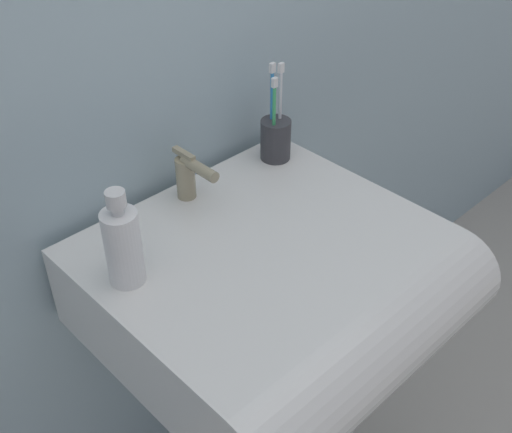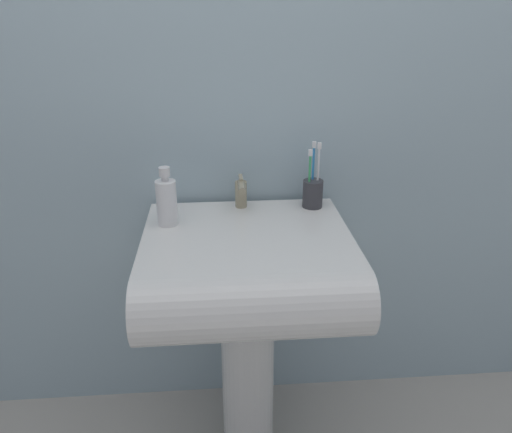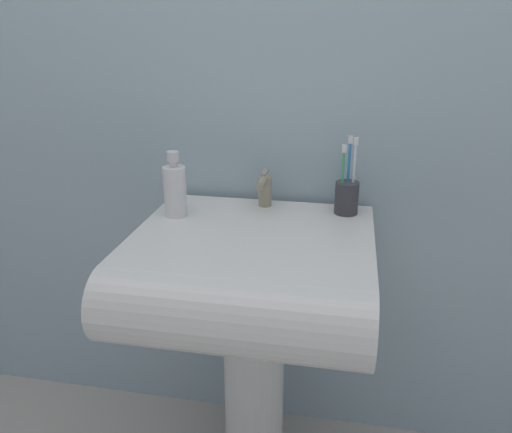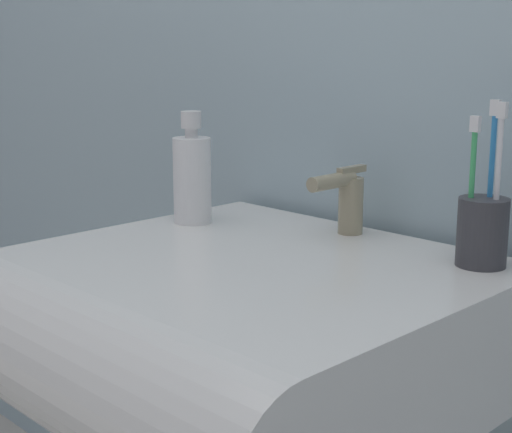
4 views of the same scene
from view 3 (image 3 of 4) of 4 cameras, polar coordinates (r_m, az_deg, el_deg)
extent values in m
cube|color=#9EB7C1|center=(1.43, 2.02, 17.54)|extent=(5.00, 0.05, 2.40)
cylinder|color=white|center=(1.51, -0.23, -19.19)|extent=(0.17, 0.17, 0.63)
cube|color=white|center=(1.28, -0.26, -5.37)|extent=(0.59, 0.49, 0.17)
cylinder|color=white|center=(1.07, -2.79, -11.13)|extent=(0.59, 0.17, 0.17)
cylinder|color=tan|center=(1.41, 1.03, 2.89)|extent=(0.04, 0.04, 0.08)
cylinder|color=tan|center=(1.36, 0.73, 4.01)|extent=(0.02, 0.09, 0.02)
cube|color=tan|center=(1.40, 1.05, 5.01)|extent=(0.01, 0.06, 0.01)
cylinder|color=#38383D|center=(1.38, 10.31, 2.12)|extent=(0.06, 0.06, 0.09)
cylinder|color=#3FB266|center=(1.35, 9.83, 4.03)|extent=(0.01, 0.01, 0.16)
cube|color=white|center=(1.33, 10.07, 7.65)|extent=(0.01, 0.01, 0.02)
cylinder|color=white|center=(1.36, 11.09, 4.45)|extent=(0.01, 0.01, 0.18)
cube|color=white|center=(1.34, 11.38, 8.43)|extent=(0.01, 0.01, 0.02)
cylinder|color=#338CD8|center=(1.37, 10.49, 4.64)|extent=(0.01, 0.01, 0.18)
cube|color=white|center=(1.35, 10.76, 8.62)|extent=(0.01, 0.01, 0.02)
cylinder|color=white|center=(1.35, -9.24, 2.84)|extent=(0.06, 0.06, 0.14)
cylinder|color=silver|center=(1.33, -9.43, 5.92)|extent=(0.02, 0.02, 0.01)
cylinder|color=silver|center=(1.32, -9.48, 6.79)|extent=(0.03, 0.03, 0.03)
camera|label=1|loc=(1.00, -55.85, 26.51)|focal=45.00mm
camera|label=2|loc=(0.36, -114.03, 11.44)|focal=35.00mm
camera|label=4|loc=(0.68, 56.50, -6.78)|focal=55.00mm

